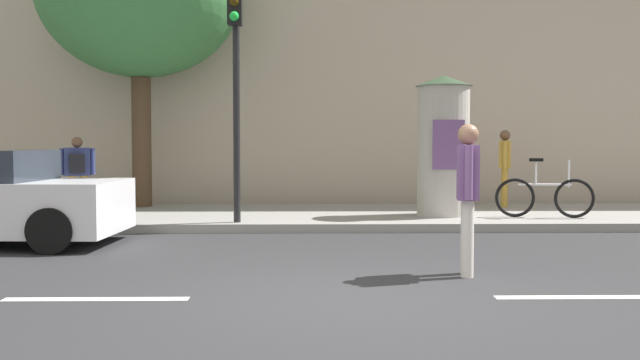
% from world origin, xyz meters
% --- Properties ---
extents(ground_plane, '(80.00, 80.00, 0.00)m').
position_xyz_m(ground_plane, '(0.00, 0.00, 0.00)').
color(ground_plane, '#2B2B2D').
extents(sidewalk_curb, '(36.00, 4.00, 0.15)m').
position_xyz_m(sidewalk_curb, '(0.00, 7.00, 0.07)').
color(sidewalk_curb, gray).
rests_on(sidewalk_curb, ground_plane).
extents(lane_markings, '(25.80, 0.16, 0.01)m').
position_xyz_m(lane_markings, '(-0.00, 0.00, 0.00)').
color(lane_markings, silver).
rests_on(lane_markings, ground_plane).
extents(building_backdrop, '(36.00, 5.00, 10.14)m').
position_xyz_m(building_backdrop, '(0.00, 12.00, 5.07)').
color(building_backdrop, '#B7A893').
rests_on(building_backdrop, ground_plane).
extents(traffic_light, '(0.24, 0.45, 4.09)m').
position_xyz_m(traffic_light, '(-1.56, 5.24, 2.92)').
color(traffic_light, black).
rests_on(traffic_light, sidewalk_curb).
extents(poster_column, '(1.07, 1.07, 2.63)m').
position_xyz_m(poster_column, '(2.22, 6.43, 1.49)').
color(poster_column, '#B2ADA3').
rests_on(poster_column, sidewalk_curb).
extents(pedestrian_with_backpack, '(0.32, 0.62, 1.73)m').
position_xyz_m(pedestrian_with_backpack, '(1.49, 1.17, 1.03)').
color(pedestrian_with_backpack, silver).
rests_on(pedestrian_with_backpack, ground_plane).
extents(pedestrian_with_bag, '(0.62, 0.47, 1.48)m').
position_xyz_m(pedestrian_with_bag, '(-4.70, 6.62, 1.03)').
color(pedestrian_with_bag, '#B78C33').
rests_on(pedestrian_with_bag, sidewalk_curb).
extents(pedestrian_in_dark_shirt, '(0.34, 0.61, 1.65)m').
position_xyz_m(pedestrian_in_dark_shirt, '(3.89, 8.22, 1.12)').
color(pedestrian_in_dark_shirt, '#B78C33').
rests_on(pedestrian_in_dark_shirt, sidewalk_curb).
extents(bicycle_leaning, '(1.75, 0.37, 1.09)m').
position_xyz_m(bicycle_leaning, '(4.01, 6.00, 0.54)').
color(bicycle_leaning, black).
rests_on(bicycle_leaning, sidewalk_curb).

